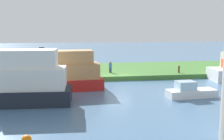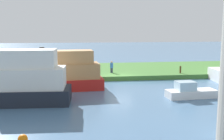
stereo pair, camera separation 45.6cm
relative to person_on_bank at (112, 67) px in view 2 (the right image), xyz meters
The scene contains 8 objects.
ground_plane 3.04m from the person_on_bank, 102.36° to the left, with size 160.00×160.00×0.00m, color #4C7093.
grassy_bank 3.46m from the person_on_bank, 100.37° to the right, with size 80.00×12.00×0.50m, color #427533.
person_on_bank is the anchor object (origin of this frame).
mooring_post 8.06m from the person_on_bank, 169.37° to the left, with size 0.20×0.20×0.83m, color brown.
houseboat_blue 8.24m from the person_on_bank, 48.93° to the left, with size 8.06×3.15×4.04m.
motorboat_white 11.93m from the person_on_bank, 115.40° to the left, with size 4.24×1.73×1.39m.
riverboat_paddlewheel 13.87m from the person_on_bank, 50.18° to the left, with size 9.09×3.53×4.56m.
marker_buoy 19.88m from the person_on_bank, 69.25° to the left, with size 0.50×0.50×0.50m, color orange.
Camera 2 is at (5.02, 29.62, 5.78)m, focal length 44.81 mm.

